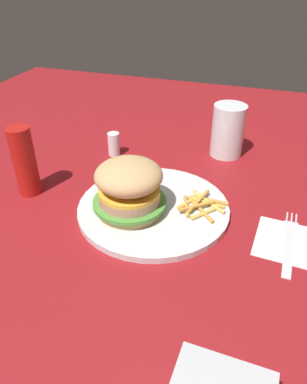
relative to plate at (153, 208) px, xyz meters
The scene contains 9 objects.
ground_plane 0.02m from the plate, 44.12° to the right, with size 1.60×1.60×0.00m, color maroon.
plate is the anchor object (origin of this frame).
sandwich 0.07m from the plate, 125.92° to the left, with size 0.13×0.13×0.10m.
fries_pile 0.09m from the plate, 73.13° to the right, with size 0.09×0.09×0.01m.
napkin 0.24m from the plate, 93.33° to the right, with size 0.11×0.11×0.00m, color white.
fork 0.24m from the plate, 92.96° to the right, with size 0.17×0.03×0.00m.
drink_glass 0.29m from the plate, 18.63° to the right, with size 0.08×0.08×0.12m.
ketchup_bottle 0.26m from the plate, 93.78° to the left, with size 0.04×0.04×0.14m, color #B21914.
salt_shaker 0.25m from the plate, 40.74° to the left, with size 0.03×0.03×0.06m, color white.
Camera 1 is at (-0.53, -0.16, 0.41)m, focal length 33.97 mm.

